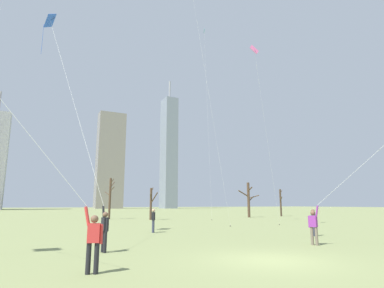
{
  "coord_description": "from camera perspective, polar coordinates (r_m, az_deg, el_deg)",
  "views": [
    {
      "loc": [
        -7.74,
        -9.19,
        1.93
      ],
      "look_at": [
        0.0,
        6.0,
        5.15
      ],
      "focal_mm": 29.89,
      "sensor_mm": 36.0,
      "label": 1
    }
  ],
  "objects": [
    {
      "name": "bare_tree_leftmost",
      "position": [
        49.39,
        10.05,
        -9.6
      ],
      "size": [
        3.16,
        1.62,
        5.15
      ],
      "color": "#4C3828",
      "rests_on": "ground"
    },
    {
      "name": "kite_flyer_midfield_left_green",
      "position": [
        16.8,
        27.16,
        -6.41
      ],
      "size": [
        5.19,
        7.86,
        9.75
      ],
      "color": "#726656",
      "rests_on": "ground"
    },
    {
      "name": "kite_flyer_midfield_center_blue",
      "position": [
        15.87,
        -18.37,
        -2.44
      ],
      "size": [
        3.07,
        8.75,
        14.56
      ],
      "color": "black",
      "rests_on": "ground"
    },
    {
      "name": "bystander_strolling_midfield",
      "position": [
        21.7,
        20.85,
        -12.72
      ],
      "size": [
        0.46,
        0.34,
        1.62
      ],
      "color": "#33384C",
      "rests_on": "ground"
    },
    {
      "name": "bystander_far_off_by_trees",
      "position": [
        22.88,
        -6.91,
        -13.18
      ],
      "size": [
        0.26,
        0.5,
        1.62
      ],
      "color": "#33384C",
      "rests_on": "ground"
    },
    {
      "name": "distant_kite_drifting_right_teal",
      "position": [
        49.09,
        2.33,
        16.27
      ],
      "size": [
        1.49,
        4.2,
        28.13
      ],
      "color": "teal",
      "rests_on": "ground"
    },
    {
      "name": "skyline_mid_tower_right",
      "position": [
        151.82,
        -4.16,
        -1.44
      ],
      "size": [
        6.0,
        8.14,
        61.7
      ],
      "color": "gray",
      "rests_on": "ground"
    },
    {
      "name": "bare_tree_rightmost",
      "position": [
        41.23,
        -7.3,
        -10.22
      ],
      "size": [
        1.3,
        2.58,
        4.07
      ],
      "color": "#4C3828",
      "rests_on": "ground"
    },
    {
      "name": "kite_flyer_far_back_white",
      "position": [
        10.66,
        -30.95,
        3.81
      ],
      "size": [
        12.32,
        3.43,
        16.31
      ],
      "color": "black",
      "rests_on": "ground"
    },
    {
      "name": "ground_plane",
      "position": [
        12.17,
        13.74,
        -19.53
      ],
      "size": [
        400.0,
        400.0,
        0.0
      ],
      "primitive_type": "plane",
      "color": "#848E56"
    },
    {
      "name": "distant_kite_low_near_trees_pink",
      "position": [
        30.96,
        11.4,
        13.83
      ],
      "size": [
        4.36,
        2.21,
        16.48
      ],
      "color": "pink",
      "rests_on": "ground"
    },
    {
      "name": "skyline_slender_spire",
      "position": [
        149.42,
        -14.39,
        -2.76
      ],
      "size": [
        11.93,
        6.32,
        43.32
      ],
      "color": "gray",
      "rests_on": "ground"
    },
    {
      "name": "bare_tree_center",
      "position": [
        55.08,
        15.54,
        -9.85
      ],
      "size": [
        2.3,
        2.53,
        4.35
      ],
      "color": "#423326",
      "rests_on": "ground"
    },
    {
      "name": "bare_tree_left_of_center",
      "position": [
        44.17,
        -14.42,
        -9.11
      ],
      "size": [
        1.37,
        2.76,
        5.35
      ],
      "color": "#4C3828",
      "rests_on": "ground"
    }
  ]
}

